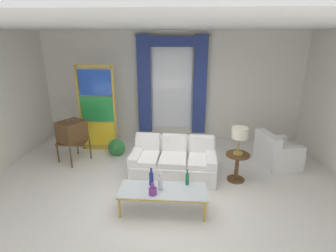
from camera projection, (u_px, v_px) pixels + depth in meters
The scene contains 16 objects.
ground_plane at pixel (162, 193), 5.10m from camera, with size 16.00×16.00×0.00m, color white.
wall_rear at pixel (171, 86), 7.50m from camera, with size 8.00×0.12×3.00m, color white.
ceiling_slab at pixel (165, 27), 4.88m from camera, with size 8.00×7.60×0.04m, color white.
curtained_window at pixel (172, 79), 7.26m from camera, with size 2.00×0.17×2.70m.
couch_white_long at pixel (174, 162), 5.66m from camera, with size 1.79×0.99×0.86m.
coffee_table at pixel (163, 191), 4.47m from camera, with size 1.47×0.57×0.41m.
bottle_blue_decanter at pixel (151, 178), 4.55m from camera, with size 0.08×0.08×0.33m.
bottle_crystal_tall at pixel (187, 178), 4.57m from camera, with size 0.06×0.06×0.30m.
bottle_amber_squat at pixel (160, 183), 4.42m from camera, with size 0.08×0.08×0.31m.
bottle_ruby_flask at pixel (153, 190), 4.30m from camera, with size 0.13×0.13×0.22m.
vintage_tv at pixel (72, 132), 6.17m from camera, with size 0.73×0.76×1.35m.
armchair_white at pixel (276, 154), 6.09m from camera, with size 1.00×0.99×0.80m.
stained_glass_divider at pixel (97, 111), 6.71m from camera, with size 0.95×0.05×2.20m.
peacock_figurine at pixel (115, 149), 6.52m from camera, with size 0.44×0.60×0.50m.
round_side_table at pixel (237, 165), 5.43m from camera, with size 0.48×0.48×0.59m.
table_lamp_brass at pixel (240, 134), 5.21m from camera, with size 0.32×0.32×0.57m.
Camera 1 is at (0.42, -4.39, 2.87)m, focal length 28.34 mm.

